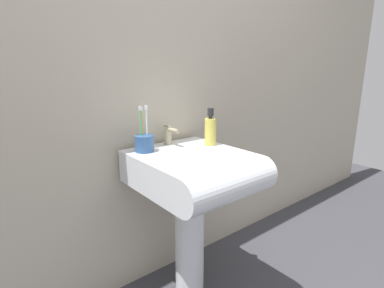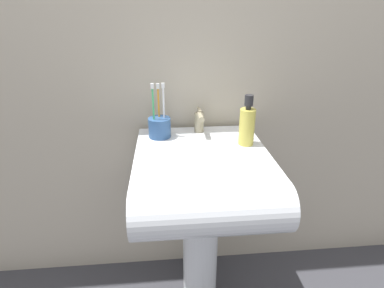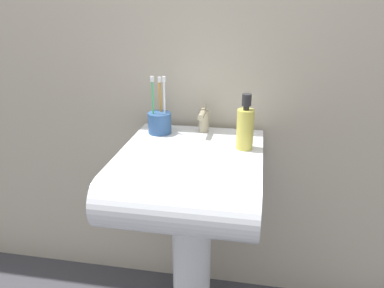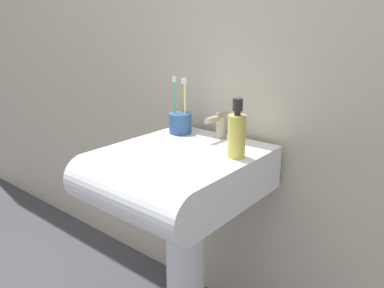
# 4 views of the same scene
# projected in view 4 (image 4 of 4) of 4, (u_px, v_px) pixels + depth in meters

# --- Properties ---
(wall_back) EXTENTS (5.00, 0.05, 2.40)m
(wall_back) POSITION_uv_depth(u_px,v_px,m) (236.00, 24.00, 1.38)
(wall_back) COLOR #B7AD99
(wall_back) RESTS_ON ground
(sink_pedestal) EXTENTS (0.15, 0.15, 0.63)m
(sink_pedestal) POSITION_uv_depth(u_px,v_px,m) (186.00, 266.00, 1.43)
(sink_pedestal) COLOR white
(sink_pedestal) RESTS_ON ground
(sink_basin) EXTENTS (0.48, 0.58, 0.16)m
(sink_basin) POSITION_uv_depth(u_px,v_px,m) (174.00, 176.00, 1.27)
(sink_basin) COLOR white
(sink_basin) RESTS_ON sink_pedestal
(faucet) EXTENTS (0.04, 0.12, 0.10)m
(faucet) POSITION_uv_depth(u_px,v_px,m) (219.00, 125.00, 1.40)
(faucet) COLOR tan
(faucet) RESTS_ON sink_basin
(toothbrush_cup) EXTENTS (0.09, 0.09, 0.22)m
(toothbrush_cup) POSITION_uv_depth(u_px,v_px,m) (180.00, 122.00, 1.48)
(toothbrush_cup) COLOR #2D5184
(toothbrush_cup) RESTS_ON sink_basin
(soap_bottle) EXTENTS (0.06, 0.06, 0.19)m
(soap_bottle) POSITION_uv_depth(u_px,v_px,m) (237.00, 134.00, 1.20)
(soap_bottle) COLOR gold
(soap_bottle) RESTS_ON sink_basin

